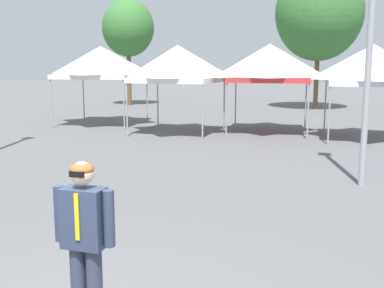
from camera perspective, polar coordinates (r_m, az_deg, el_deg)
canopy_tent_far_right at (r=21.89m, az=-10.99°, el=9.66°), size 3.67×3.67×3.51m
canopy_tent_left_of_center at (r=18.56m, az=-1.75°, el=9.68°), size 3.31×3.31×3.45m
canopy_tent_behind_center at (r=19.13m, az=9.38°, el=9.65°), size 3.34×3.34×3.50m
canopy_tent_far_left at (r=18.17m, az=21.04°, el=8.93°), size 3.26×3.26×3.41m
person_foreground at (r=4.83m, az=-12.85°, el=-10.81°), size 0.65×0.26×1.78m
tree_behind_tents_center at (r=32.13m, az=-7.74°, el=13.73°), size 3.40×3.40×6.95m
tree_behind_tents_right at (r=29.94m, az=15.14°, el=15.10°), size 5.17×5.17×8.59m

